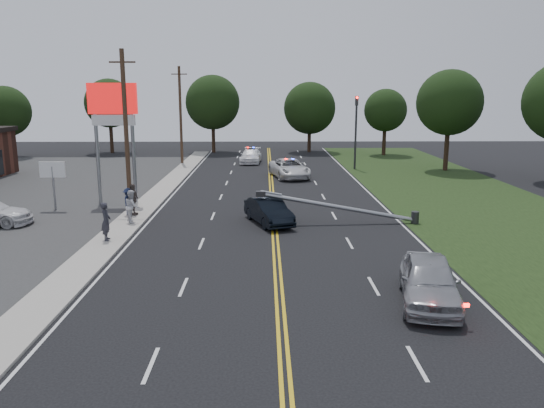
{
  "coord_description": "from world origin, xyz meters",
  "views": [
    {
      "loc": [
        -0.53,
        -21.46,
        7.4
      ],
      "look_at": [
        -0.16,
        5.51,
        1.7
      ],
      "focal_mm": 35.0,
      "sensor_mm": 36.0,
      "label": 1
    }
  ],
  "objects_px": {
    "pylon_sign": "(113,114)",
    "bystander_d": "(133,199)",
    "fallen_streetlight": "(347,208)",
    "small_sign": "(53,174)",
    "bystander_a": "(106,221)",
    "crashed_sedan": "(269,211)",
    "bystander_b": "(132,206)",
    "bystander_c": "(128,201)",
    "utility_pole_far": "(181,115)",
    "utility_pole_mid": "(126,130)",
    "emergency_a": "(289,168)",
    "emergency_b": "(251,156)",
    "traffic_signal": "(356,126)",
    "waiting_sedan": "(429,281)"
  },
  "relations": [
    {
      "from": "emergency_a",
      "to": "emergency_b",
      "type": "height_order",
      "value": "emergency_a"
    },
    {
      "from": "waiting_sedan",
      "to": "emergency_b",
      "type": "relative_size",
      "value": 0.96
    },
    {
      "from": "fallen_streetlight",
      "to": "waiting_sedan",
      "type": "height_order",
      "value": "fallen_streetlight"
    },
    {
      "from": "utility_pole_mid",
      "to": "crashed_sedan",
      "type": "xyz_separation_m",
      "value": [
        8.89,
        -3.9,
        -4.35
      ]
    },
    {
      "from": "bystander_a",
      "to": "emergency_a",
      "type": "bearing_deg",
      "value": -33.87
    },
    {
      "from": "fallen_streetlight",
      "to": "bystander_a",
      "type": "distance_m",
      "value": 13.18
    },
    {
      "from": "bystander_b",
      "to": "bystander_d",
      "type": "bearing_deg",
      "value": -7.92
    },
    {
      "from": "fallen_streetlight",
      "to": "bystander_a",
      "type": "bearing_deg",
      "value": -163.85
    },
    {
      "from": "small_sign",
      "to": "traffic_signal",
      "type": "height_order",
      "value": "traffic_signal"
    },
    {
      "from": "utility_pole_mid",
      "to": "waiting_sedan",
      "type": "distance_m",
      "value": 21.78
    },
    {
      "from": "small_sign",
      "to": "utility_pole_far",
      "type": "distance_m",
      "value": 22.68
    },
    {
      "from": "pylon_sign",
      "to": "emergency_b",
      "type": "xyz_separation_m",
      "value": [
        8.49,
        20.93,
        -5.26
      ]
    },
    {
      "from": "small_sign",
      "to": "waiting_sedan",
      "type": "xyz_separation_m",
      "value": [
        19.32,
        -15.68,
        -1.5
      ]
    },
    {
      "from": "utility_pole_mid",
      "to": "bystander_c",
      "type": "bearing_deg",
      "value": -78.28
    },
    {
      "from": "fallen_streetlight",
      "to": "emergency_b",
      "type": "relative_size",
      "value": 1.83
    },
    {
      "from": "small_sign",
      "to": "utility_pole_mid",
      "type": "xyz_separation_m",
      "value": [
        4.8,
        0.0,
        2.75
      ]
    },
    {
      "from": "emergency_a",
      "to": "traffic_signal",
      "type": "bearing_deg",
      "value": 25.15
    },
    {
      "from": "utility_pole_mid",
      "to": "waiting_sedan",
      "type": "bearing_deg",
      "value": -47.21
    },
    {
      "from": "utility_pole_far",
      "to": "bystander_c",
      "type": "xyz_separation_m",
      "value": [
        0.42,
        -24.0,
        -4.15
      ]
    },
    {
      "from": "small_sign",
      "to": "emergency_b",
      "type": "distance_m",
      "value": 25.93
    },
    {
      "from": "bystander_c",
      "to": "bystander_d",
      "type": "relative_size",
      "value": 0.86
    },
    {
      "from": "pylon_sign",
      "to": "bystander_d",
      "type": "bearing_deg",
      "value": -63.83
    },
    {
      "from": "utility_pole_mid",
      "to": "bystander_d",
      "type": "distance_m",
      "value": 4.58
    },
    {
      "from": "waiting_sedan",
      "to": "bystander_b",
      "type": "bearing_deg",
      "value": 150.62
    },
    {
      "from": "crashed_sedan",
      "to": "emergency_a",
      "type": "height_order",
      "value": "emergency_a"
    },
    {
      "from": "small_sign",
      "to": "crashed_sedan",
      "type": "relative_size",
      "value": 0.7
    },
    {
      "from": "bystander_d",
      "to": "bystander_a",
      "type": "bearing_deg",
      "value": -163.34
    },
    {
      "from": "fallen_streetlight",
      "to": "emergency_a",
      "type": "distance_m",
      "value": 17.12
    },
    {
      "from": "small_sign",
      "to": "bystander_a",
      "type": "xyz_separation_m",
      "value": [
        5.53,
        -7.67,
        -1.25
      ]
    },
    {
      "from": "traffic_signal",
      "to": "bystander_c",
      "type": "bearing_deg",
      "value": -130.51
    },
    {
      "from": "emergency_a",
      "to": "bystander_d",
      "type": "relative_size",
      "value": 3.08
    },
    {
      "from": "emergency_a",
      "to": "bystander_b",
      "type": "relative_size",
      "value": 3.15
    },
    {
      "from": "utility_pole_far",
      "to": "emergency_b",
      "type": "bearing_deg",
      "value": 7.38
    },
    {
      "from": "utility_pole_far",
      "to": "crashed_sedan",
      "type": "xyz_separation_m",
      "value": [
        8.89,
        -25.9,
        -4.35
      ]
    },
    {
      "from": "crashed_sedan",
      "to": "emergency_b",
      "type": "distance_m",
      "value": 26.88
    },
    {
      "from": "traffic_signal",
      "to": "emergency_b",
      "type": "distance_m",
      "value": 11.94
    },
    {
      "from": "waiting_sedan",
      "to": "emergency_a",
      "type": "bearing_deg",
      "value": 109.15
    },
    {
      "from": "utility_pole_mid",
      "to": "bystander_d",
      "type": "height_order",
      "value": "utility_pole_mid"
    },
    {
      "from": "small_sign",
      "to": "bystander_c",
      "type": "xyz_separation_m",
      "value": [
        5.22,
        -2.0,
        -1.4
      ]
    },
    {
      "from": "small_sign",
      "to": "bystander_b",
      "type": "bearing_deg",
      "value": -33.62
    },
    {
      "from": "fallen_streetlight",
      "to": "utility_pole_far",
      "type": "distance_m",
      "value": 29.54
    },
    {
      "from": "crashed_sedan",
      "to": "bystander_b",
      "type": "xyz_separation_m",
      "value": [
        -7.79,
        -0.02,
        0.32
      ]
    },
    {
      "from": "emergency_a",
      "to": "emergency_b",
      "type": "xyz_separation_m",
      "value": [
        -3.66,
        10.0,
        -0.08
      ]
    },
    {
      "from": "bystander_a",
      "to": "bystander_b",
      "type": "relative_size",
      "value": 1.04
    },
    {
      "from": "crashed_sedan",
      "to": "bystander_c",
      "type": "distance_m",
      "value": 8.69
    },
    {
      "from": "small_sign",
      "to": "bystander_d",
      "type": "xyz_separation_m",
      "value": [
        5.52,
        -2.1,
        -1.26
      ]
    },
    {
      "from": "utility_pole_mid",
      "to": "crashed_sedan",
      "type": "height_order",
      "value": "utility_pole_mid"
    },
    {
      "from": "fallen_streetlight",
      "to": "pylon_sign",
      "type": "bearing_deg",
      "value": 157.78
    },
    {
      "from": "pylon_sign",
      "to": "utility_pole_far",
      "type": "xyz_separation_m",
      "value": [
        1.3,
        20.0,
        -0.91
      ]
    },
    {
      "from": "crashed_sedan",
      "to": "bystander_c",
      "type": "height_order",
      "value": "bystander_c"
    }
  ]
}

